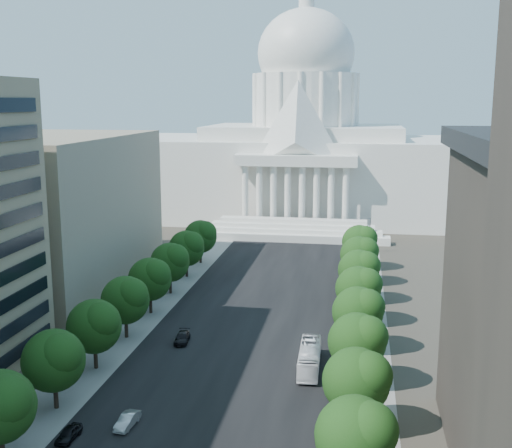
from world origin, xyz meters
The scene contains 30 objects.
road_asphalt centered at (0.00, 90.00, 0.00)m, with size 30.00×260.00×0.01m, color black.
sidewalk_left centered at (-19.00, 90.00, 0.00)m, with size 8.00×260.00×0.02m, color gray.
sidewalk_right centered at (19.00, 90.00, 0.00)m, with size 8.00×260.00×0.02m, color gray.
capitol centered at (0.00, 184.89, 20.01)m, with size 120.00×56.00×73.00m.
office_block_left_far centered at (-48.00, 100.00, 15.00)m, with size 38.00×52.00×30.00m, color gray.
tree_l_c centered at (-17.66, 35.81, 6.45)m, with size 7.79×7.60×9.97m.
tree_l_d centered at (-17.66, 47.81, 6.45)m, with size 7.79×7.60×9.97m.
tree_l_e centered at (-17.66, 59.81, 6.45)m, with size 7.79×7.60×9.97m.
tree_l_f centered at (-17.66, 71.81, 6.45)m, with size 7.79×7.60×9.97m.
tree_l_g centered at (-17.66, 83.81, 6.45)m, with size 7.79×7.60×9.97m.
tree_l_h centered at (-17.66, 95.81, 6.45)m, with size 7.79×7.60×9.97m.
tree_l_i centered at (-17.66, 107.81, 6.45)m, with size 7.79×7.60×9.97m.
tree_l_j centered at (-17.66, 119.81, 6.45)m, with size 7.79×7.60×9.97m.
tree_r_c centered at (18.34, 35.81, 6.45)m, with size 7.79×7.60×9.97m.
tree_r_d centered at (18.34, 47.81, 6.45)m, with size 7.79×7.60×9.97m.
tree_r_e centered at (18.34, 59.81, 6.45)m, with size 7.79×7.60×9.97m.
tree_r_f centered at (18.34, 71.81, 6.45)m, with size 7.79×7.60×9.97m.
tree_r_g centered at (18.34, 83.81, 6.45)m, with size 7.79×7.60×9.97m.
tree_r_h centered at (18.34, 95.81, 6.45)m, with size 7.79×7.60×9.97m.
tree_r_i centered at (18.34, 107.81, 6.45)m, with size 7.79×7.60×9.97m.
tree_r_j centered at (18.34, 119.81, 6.45)m, with size 7.79×7.60×9.97m.
streetlight_b centered at (19.90, 35.00, 5.82)m, with size 2.61×0.44×9.00m.
streetlight_c centered at (19.90, 60.00, 5.82)m, with size 2.61×0.44×9.00m.
streetlight_d centered at (19.90, 85.00, 5.82)m, with size 2.61×0.44×9.00m.
streetlight_e centered at (19.90, 110.00, 5.82)m, with size 2.61×0.44×9.00m.
streetlight_f centered at (19.90, 135.00, 5.82)m, with size 2.61×0.44×9.00m.
car_dark_a centered at (-13.20, 41.22, 0.70)m, with size 1.66×4.13×1.41m, color black.
car_silver centered at (-7.80, 45.01, 0.73)m, with size 1.55×4.44×1.46m, color #B1B4B9.
car_dark_b centered at (-8.73, 71.37, 0.72)m, with size 2.03×4.99×1.45m, color black.
city_bus centered at (11.55, 64.51, 1.65)m, with size 2.77×11.82×3.29m, color white.
Camera 1 is at (17.73, -19.65, 36.98)m, focal length 45.00 mm.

